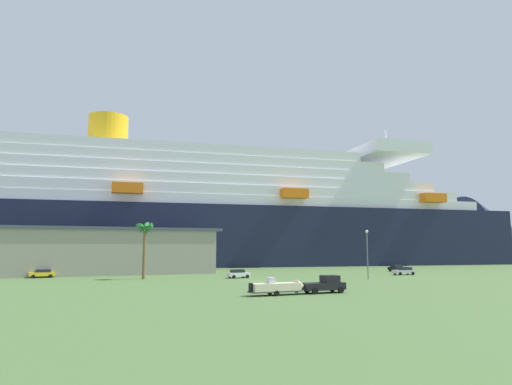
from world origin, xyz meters
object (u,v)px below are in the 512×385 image
(cruise_ship, at_px, (208,217))
(street_lamp, at_px, (367,247))
(palm_tree, at_px, (145,233))
(parked_car_white_van, at_px, (238,274))
(parked_car_yellow_taxi, at_px, (42,273))
(pickup_truck, at_px, (325,285))
(parked_car_black_coupe, at_px, (397,268))
(small_boat_on_trailer, at_px, (280,287))
(parked_car_silver_sedan, at_px, (404,271))

(cruise_ship, relative_size, street_lamp, 27.13)
(palm_tree, distance_m, parked_car_white_van, 18.89)
(parked_car_yellow_taxi, bearing_deg, pickup_truck, -45.97)
(parked_car_yellow_taxi, bearing_deg, palm_tree, -27.32)
(palm_tree, relative_size, street_lamp, 1.17)
(pickup_truck, height_order, street_lamp, street_lamp)
(pickup_truck, bearing_deg, palm_tree, 123.97)
(pickup_truck, height_order, parked_car_black_coupe, pickup_truck)
(small_boat_on_trailer, bearing_deg, parked_car_silver_sedan, 38.01)
(parked_car_silver_sedan, bearing_deg, parked_car_black_coupe, 61.55)
(pickup_truck, bearing_deg, parked_car_silver_sedan, 42.40)
(street_lamp, bearing_deg, parked_car_white_van, 156.60)
(parked_car_silver_sedan, bearing_deg, pickup_truck, -137.60)
(small_boat_on_trailer, xyz_separation_m, parked_car_white_van, (2.30, 30.35, -0.13))
(small_boat_on_trailer, bearing_deg, parked_car_yellow_taxi, 128.67)
(small_boat_on_trailer, xyz_separation_m, parked_car_yellow_taxi, (-33.33, 41.64, -0.13))
(street_lamp, height_order, parked_car_white_van, street_lamp)
(parked_car_yellow_taxi, bearing_deg, parked_car_silver_sedan, -9.53)
(cruise_ship, xyz_separation_m, small_boat_on_trailer, (-6.47, -86.95, -14.25))
(pickup_truck, xyz_separation_m, parked_car_yellow_taxi, (-39.57, 40.94, -0.21))
(cruise_ship, height_order, pickup_truck, cruise_ship)
(cruise_ship, distance_m, palm_tree, 59.24)
(parked_car_black_coupe, xyz_separation_m, parked_car_yellow_taxi, (-78.08, -0.56, 0.00))
(pickup_truck, distance_m, palm_tree, 38.61)
(small_boat_on_trailer, xyz_separation_m, street_lamp, (24.28, 20.84, 4.77))
(parked_car_white_van, height_order, parked_car_black_coupe, same)
(pickup_truck, distance_m, street_lamp, 27.43)
(parked_car_white_van, bearing_deg, parked_car_yellow_taxi, 162.41)
(palm_tree, height_order, parked_car_silver_sedan, palm_tree)
(street_lamp, bearing_deg, cruise_ship, 105.07)
(cruise_ship, bearing_deg, parked_car_white_van, -94.22)
(street_lamp, bearing_deg, parked_car_black_coupe, 46.20)
(cruise_ship, distance_m, small_boat_on_trailer, 88.34)
(palm_tree, relative_size, parked_car_yellow_taxi, 2.19)
(cruise_ship, xyz_separation_m, palm_tree, (-21.42, -54.80, -6.87))
(parked_car_black_coupe, bearing_deg, cruise_ship, 130.55)
(pickup_truck, xyz_separation_m, parked_car_black_coupe, (38.52, 41.50, -0.21))
(cruise_ship, height_order, parked_car_yellow_taxi, cruise_ship)
(parked_car_white_van, distance_m, parked_car_yellow_taxi, 37.37)
(cruise_ship, xyz_separation_m, street_lamp, (17.80, -66.10, -9.48))
(palm_tree, height_order, street_lamp, palm_tree)
(pickup_truck, xyz_separation_m, street_lamp, (18.03, 20.14, 4.68))
(street_lamp, height_order, parked_car_silver_sedan, street_lamp)
(small_boat_on_trailer, height_order, palm_tree, palm_tree)
(cruise_ship, xyz_separation_m, pickup_truck, (-0.23, -86.24, -14.17))
(parked_car_black_coupe, bearing_deg, small_boat_on_trailer, -136.68)
(palm_tree, height_order, parked_car_yellow_taxi, palm_tree)
(small_boat_on_trailer, relative_size, parked_car_black_coupe, 1.83)
(cruise_ship, xyz_separation_m, parked_car_silver_sedan, (31.49, -57.27, -14.38))
(parked_car_yellow_taxi, bearing_deg, parked_car_white_van, -17.59)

